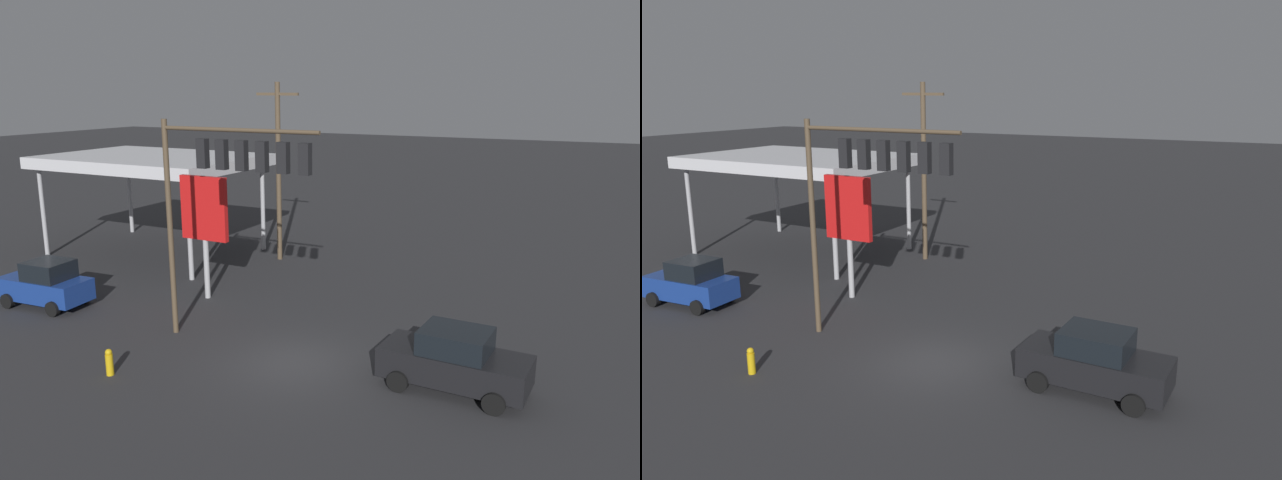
% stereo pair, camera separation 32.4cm
% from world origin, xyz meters
% --- Properties ---
extents(ground_plane, '(200.00, 200.00, 0.00)m').
position_xyz_m(ground_plane, '(0.00, 0.00, 0.00)').
color(ground_plane, '#2D2D30').
extents(traffic_signal_assembly, '(6.13, 0.43, 7.85)m').
position_xyz_m(traffic_signal_assembly, '(2.63, -0.41, 6.10)').
color(traffic_signal_assembly, brown).
rests_on(traffic_signal_assembly, ground).
extents(utility_pole, '(2.40, 0.26, 9.21)m').
position_xyz_m(utility_pole, '(6.95, -11.05, 4.88)').
color(utility_pole, brown).
rests_on(utility_pole, ground).
extents(gas_station_canopy, '(11.00, 7.76, 5.39)m').
position_xyz_m(gas_station_canopy, '(13.74, -9.23, 5.03)').
color(gas_station_canopy, silver).
rests_on(gas_station_canopy, ground).
extents(price_sign, '(2.25, 0.27, 5.32)m').
position_xyz_m(price_sign, '(6.55, -4.14, 3.75)').
color(price_sign, '#B7B7BC').
rests_on(price_sign, ground).
extents(hatchback_crossing, '(3.90, 2.15, 1.97)m').
position_xyz_m(hatchback_crossing, '(11.91, -0.28, 0.95)').
color(hatchback_crossing, navy).
rests_on(hatchback_crossing, ground).
extents(sedan_waiting, '(4.46, 2.18, 1.93)m').
position_xyz_m(sedan_waiting, '(-5.26, -0.50, 0.95)').
color(sedan_waiting, black).
rests_on(sedan_waiting, ground).
extents(fire_hydrant, '(0.24, 0.24, 0.88)m').
position_xyz_m(fire_hydrant, '(4.76, 3.42, 0.44)').
color(fire_hydrant, gold).
rests_on(fire_hydrant, ground).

